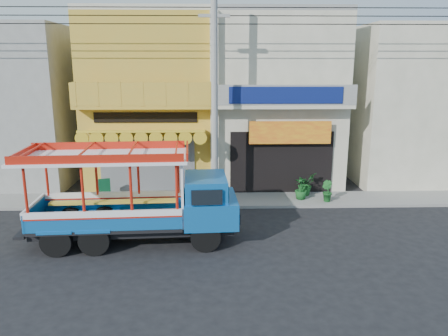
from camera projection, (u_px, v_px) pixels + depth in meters
name	position (u px, v px, depth m)	size (l,w,h in m)	color
ground	(245.00, 237.00, 15.09)	(90.00, 90.00, 0.00)	black
sidewalk	(238.00, 200.00, 18.96)	(30.00, 2.00, 0.12)	slate
shophouse_left	(154.00, 99.00, 21.77)	(6.00, 7.50, 8.24)	gold
shophouse_right	(274.00, 99.00, 21.92)	(6.00, 6.75, 8.24)	#B5B094
party_pilaster	(214.00, 107.00, 18.85)	(0.35, 0.30, 8.00)	#B5B094
filler_building_left	(13.00, 106.00, 21.70)	(6.00, 6.00, 7.60)	gray
filler_building_right	(410.00, 105.00, 22.21)	(6.00, 6.00, 7.60)	#B5B094
utility_pole	(218.00, 85.00, 17.10)	(28.00, 0.26, 9.00)	gray
songthaew_truck	(148.00, 197.00, 14.33)	(7.04, 2.65, 3.23)	black
green_sign	(104.00, 190.00, 18.87)	(0.57, 0.42, 0.89)	black
potted_plant_a	(305.00, 184.00, 19.41)	(0.90, 0.78, 1.00)	#17501D
potted_plant_b	(327.00, 191.00, 18.51)	(0.49, 0.40, 0.89)	#17501D
potted_plant_c	(301.00, 189.00, 18.80)	(0.52, 0.52, 0.94)	#17501D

